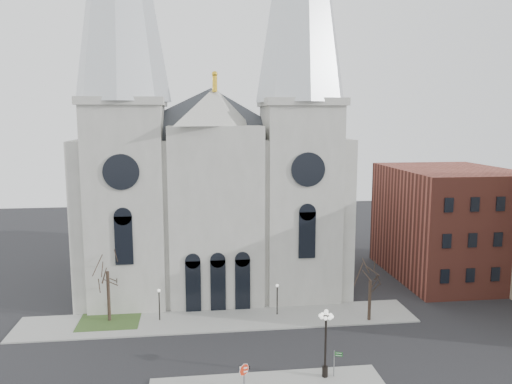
{
  "coord_description": "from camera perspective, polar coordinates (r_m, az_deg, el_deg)",
  "views": [
    {
      "loc": [
        -2.29,
        -37.14,
        20.35
      ],
      "look_at": [
        3.36,
        8.0,
        13.55
      ],
      "focal_mm": 35.0,
      "sensor_mm": 36.0,
      "label": 1
    }
  ],
  "objects": [
    {
      "name": "stop_sign",
      "position": [
        38.42,
        -1.38,
        -20.02
      ],
      "size": [
        0.93,
        0.27,
        2.64
      ],
      "rotation": [
        0.0,
        0.0,
        0.26
      ],
      "color": "slate",
      "rests_on": "sidewalk_near"
    },
    {
      "name": "one_way_sign",
      "position": [
        39.85,
        -1.32,
        -19.84
      ],
      "size": [
        0.82,
        0.16,
        1.88
      ],
      "rotation": [
        0.0,
        0.0,
        -0.15
      ],
      "color": "slate",
      "rests_on": "sidewalk_near"
    },
    {
      "name": "tree_left",
      "position": [
        52.05,
        -16.63,
        -8.35
      ],
      "size": [
        3.2,
        3.2,
        7.5
      ],
      "color": "black",
      "rests_on": "ground"
    },
    {
      "name": "cathedral",
      "position": [
        60.07,
        -4.97,
        6.68
      ],
      "size": [
        33.0,
        26.66,
        54.0
      ],
      "color": "#A09F95",
      "rests_on": "ground"
    },
    {
      "name": "globe_lamp",
      "position": [
        40.71,
        7.98,
        -15.85
      ],
      "size": [
        1.54,
        1.54,
        5.54
      ],
      "rotation": [
        0.0,
        0.0,
        -0.37
      ],
      "color": "black",
      "rests_on": "sidewalk_near"
    },
    {
      "name": "ped_lamp_right",
      "position": [
        52.53,
        2.44,
        -11.57
      ],
      "size": [
        0.32,
        0.32,
        3.26
      ],
      "color": "black",
      "rests_on": "sidewalk_far"
    },
    {
      "name": "bg_building_brick",
      "position": [
        68.69,
        21.11,
        -3.29
      ],
      "size": [
        14.0,
        18.0,
        14.0
      ],
      "primitive_type": "cube",
      "color": "brown",
      "rests_on": "ground"
    },
    {
      "name": "tree_right",
      "position": [
        51.77,
        12.94,
        -9.59
      ],
      "size": [
        3.2,
        3.2,
        6.0
      ],
      "color": "black",
      "rests_on": "ground"
    },
    {
      "name": "grass_patch",
      "position": [
        53.87,
        -16.38,
        -13.96
      ],
      "size": [
        6.0,
        5.0,
        0.18
      ],
      "primitive_type": "cube",
      "color": "#2D481F",
      "rests_on": "ground"
    },
    {
      "name": "ground",
      "position": [
        42.42,
        -3.37,
        -20.19
      ],
      "size": [
        160.0,
        160.0,
        0.0
      ],
      "primitive_type": "plane",
      "color": "black",
      "rests_on": "ground"
    },
    {
      "name": "street_name_sign",
      "position": [
        41.81,
        9.03,
        -18.55
      ],
      "size": [
        0.65,
        0.27,
        2.13
      ],
      "rotation": [
        0.0,
        0.0,
        -0.33
      ],
      "color": "slate",
      "rests_on": "sidewalk_near"
    },
    {
      "name": "ped_lamp_left",
      "position": [
        52.01,
        -11.01,
        -11.94
      ],
      "size": [
        0.32,
        0.32,
        3.26
      ],
      "color": "black",
      "rests_on": "sidewalk_far"
    },
    {
      "name": "sidewalk_far",
      "position": [
        52.29,
        -4.19,
        -14.35
      ],
      "size": [
        40.0,
        6.0,
        0.14
      ],
      "primitive_type": "cube",
      "color": "gray",
      "rests_on": "ground"
    }
  ]
}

